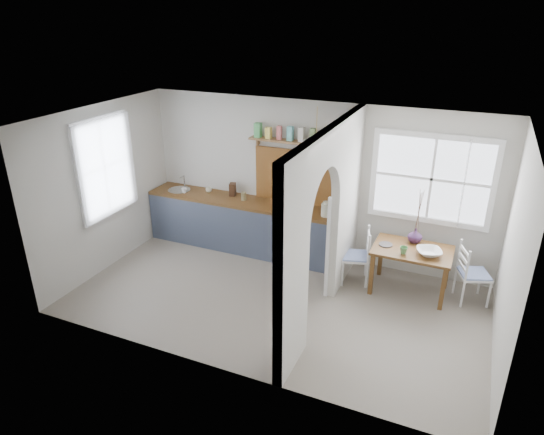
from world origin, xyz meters
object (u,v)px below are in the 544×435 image
at_px(vase, 415,235).
at_px(dining_table, 410,270).
at_px(chair_right, 474,273).
at_px(chair_left, 355,256).
at_px(kettle, 326,209).

bearing_deg(vase, dining_table, -86.09).
height_order(dining_table, chair_right, chair_right).
relative_size(chair_left, chair_right, 0.99).
bearing_deg(chair_left, kettle, -128.22).
relative_size(dining_table, chair_left, 1.27).
bearing_deg(dining_table, kettle, 172.12).
bearing_deg(vase, chair_left, -160.61).
height_order(chair_left, chair_right, chair_right).
distance_m(dining_table, chair_right, 0.87).
bearing_deg(kettle, vase, 6.78).
relative_size(chair_left, vase, 4.02).
xyz_separation_m(dining_table, chair_left, (-0.82, -0.04, 0.09)).
xyz_separation_m(kettle, vase, (1.37, 0.04, -0.21)).
height_order(kettle, vase, kettle).
bearing_deg(kettle, dining_table, -3.22).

